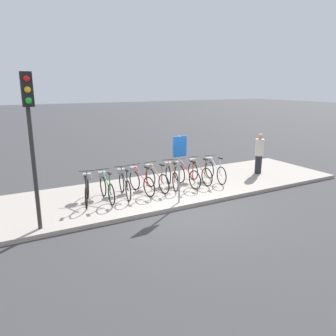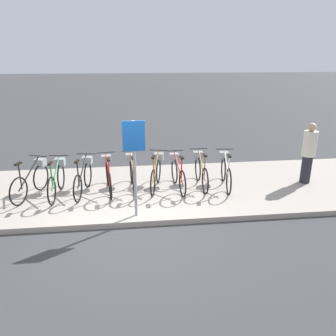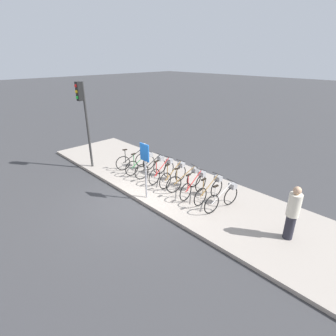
# 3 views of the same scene
# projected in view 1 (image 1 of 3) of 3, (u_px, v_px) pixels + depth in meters

# --- Properties ---
(ground_plane) EXTENTS (120.00, 120.00, 0.00)m
(ground_plane) POSITION_uv_depth(u_px,v_px,m) (182.00, 210.00, 9.64)
(ground_plane) COLOR #38383A
(sidewalk) EXTENTS (14.02, 3.55, 0.12)m
(sidewalk) POSITION_uv_depth(u_px,v_px,m) (155.00, 191.00, 11.13)
(sidewalk) COLOR #9E9389
(sidewalk) RESTS_ON ground_plane
(parked_bicycle_0) EXTENTS (0.62, 1.49, 0.96)m
(parked_bicycle_0) POSITION_uv_depth(u_px,v_px,m) (87.00, 189.00, 9.80)
(parked_bicycle_0) COLOR black
(parked_bicycle_0) RESTS_ON sidewalk
(parked_bicycle_1) EXTENTS (0.46, 1.56, 0.96)m
(parked_bicycle_1) POSITION_uv_depth(u_px,v_px,m) (106.00, 186.00, 10.04)
(parked_bicycle_1) COLOR black
(parked_bicycle_1) RESTS_ON sidewalk
(parked_bicycle_2) EXTENTS (0.46, 1.55, 0.96)m
(parked_bicycle_2) POSITION_uv_depth(u_px,v_px,m) (124.00, 183.00, 10.38)
(parked_bicycle_2) COLOR black
(parked_bicycle_2) RESTS_ON sidewalk
(parked_bicycle_3) EXTENTS (0.46, 1.55, 0.96)m
(parked_bicycle_3) POSITION_uv_depth(u_px,v_px,m) (140.00, 180.00, 10.70)
(parked_bicycle_3) COLOR black
(parked_bicycle_3) RESTS_ON sidewalk
(parked_bicycle_4) EXTENTS (0.46, 1.55, 0.96)m
(parked_bicycle_4) POSITION_uv_depth(u_px,v_px,m) (155.00, 177.00, 11.03)
(parked_bicycle_4) COLOR black
(parked_bicycle_4) RESTS_ON sidewalk
(parked_bicycle_5) EXTENTS (0.53, 1.52, 0.96)m
(parked_bicycle_5) POSITION_uv_depth(u_px,v_px,m) (171.00, 175.00, 11.31)
(parked_bicycle_5) COLOR black
(parked_bicycle_5) RESTS_ON sidewalk
(parked_bicycle_6) EXTENTS (0.46, 1.55, 0.96)m
(parked_bicycle_6) POSITION_uv_depth(u_px,v_px,m) (185.00, 174.00, 11.47)
(parked_bicycle_6) COLOR black
(parked_bicycle_6) RESTS_ON sidewalk
(parked_bicycle_7) EXTENTS (0.46, 1.56, 0.96)m
(parked_bicycle_7) POSITION_uv_depth(u_px,v_px,m) (198.00, 171.00, 11.85)
(parked_bicycle_7) COLOR black
(parked_bicycle_7) RESTS_ON sidewalk
(parked_bicycle_8) EXTENTS (0.46, 1.55, 0.96)m
(parked_bicycle_8) POSITION_uv_depth(u_px,v_px,m) (214.00, 169.00, 12.04)
(parked_bicycle_8) COLOR black
(parked_bicycle_8) RESTS_ON sidewalk
(pedestrian) EXTENTS (0.34, 0.34, 1.60)m
(pedestrian) POSITION_uv_depth(u_px,v_px,m) (259.00, 153.00, 12.94)
(pedestrian) COLOR #23232D
(pedestrian) RESTS_ON sidewalk
(traffic_light) EXTENTS (0.24, 0.40, 3.73)m
(traffic_light) POSITION_uv_depth(u_px,v_px,m) (30.00, 120.00, 7.35)
(traffic_light) COLOR #2D2D2D
(traffic_light) RESTS_ON sidewalk
(sign_post) EXTENTS (0.44, 0.07, 2.02)m
(sign_post) POSITION_uv_depth(u_px,v_px,m) (180.00, 158.00, 9.55)
(sign_post) COLOR #99999E
(sign_post) RESTS_ON sidewalk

